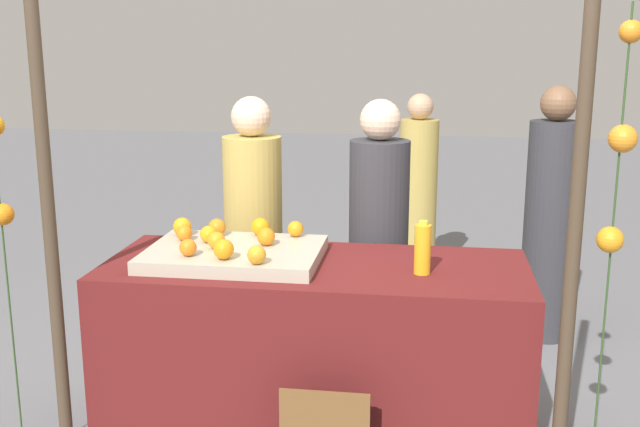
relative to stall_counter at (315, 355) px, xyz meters
The scene contains 21 objects.
stall_counter is the anchor object (origin of this frame).
orange_tray 0.60m from the stall_counter, behind, with size 0.79×0.59×0.06m, color #B2AD99.
orange_0 0.67m from the stall_counter, 142.65° to the left, with size 0.09×0.09×0.09m, color orange.
orange_1 0.69m from the stall_counter, 153.27° to the right, with size 0.09×0.09×0.09m, color orange.
orange_2 0.60m from the stall_counter, 165.37° to the left, with size 0.08×0.08×0.08m, color orange.
orange_3 0.71m from the stall_counter, behind, with size 0.08×0.08×0.08m, color orange.
orange_4 0.78m from the stall_counter, 163.51° to the right, with size 0.08×0.08×0.08m, color orange.
orange_5 0.61m from the stall_counter, 118.84° to the left, with size 0.08×0.08×0.08m, color orange.
orange_6 0.78m from the stall_counter, 158.76° to the left, with size 0.09×0.09×0.09m, color orange.
orange_7 0.89m from the stall_counter, 165.28° to the left, with size 0.09×0.09×0.09m, color orange.
orange_8 0.75m from the stall_counter, behind, with size 0.08×0.08×0.08m, color orange.
orange_9 0.63m from the stall_counter, 132.40° to the right, with size 0.08×0.08×0.08m, color orange.
orange_10 0.84m from the stall_counter, behind, with size 0.08×0.08×0.08m, color orange.
juice_bottle 0.74m from the stall_counter, ahead, with size 0.07×0.07×0.24m.
vendor_left 0.87m from the stall_counter, 123.34° to the left, with size 0.32×0.32×1.59m.
vendor_right 0.76m from the stall_counter, 69.87° to the left, with size 0.32×0.32×1.58m.
crowd_person_0 2.01m from the stall_counter, 50.60° to the left, with size 0.32×0.32×1.61m.
crowd_person_1 2.63m from the stall_counter, 80.90° to the left, with size 0.30×0.30×1.48m.
canopy_post_left 1.28m from the stall_counter, 157.62° to the right, with size 0.06×0.06×2.11m, color #473828.
canopy_post_right 1.28m from the stall_counter, 22.38° to the right, with size 0.06×0.06×2.11m, color #473828.
garland_strand_right 1.61m from the stall_counter, 21.76° to the right, with size 0.11×0.10×2.01m.
Camera 1 is at (0.50, -3.25, 1.88)m, focal length 42.50 mm.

